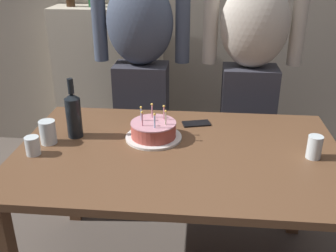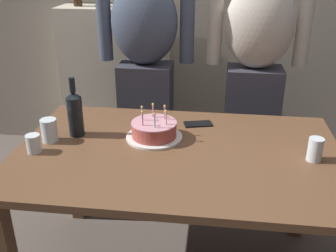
{
  "view_description": "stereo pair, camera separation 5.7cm",
  "coord_description": "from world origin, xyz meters",
  "px_view_note": "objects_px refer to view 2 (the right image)",
  "views": [
    {
      "loc": [
        0.1,
        -1.59,
        1.58
      ],
      "look_at": [
        -0.05,
        0.05,
        0.84
      ],
      "focal_mm": 41.79,
      "sensor_mm": 36.0,
      "label": 1
    },
    {
      "loc": [
        0.16,
        -1.59,
        1.58
      ],
      "look_at": [
        -0.05,
        0.05,
        0.84
      ],
      "focal_mm": 41.79,
      "sensor_mm": 36.0,
      "label": 2
    }
  ],
  "objects_px": {
    "water_glass_near": "(315,149)",
    "person_man_bearded": "(145,71)",
    "person_woman_cardigan": "(255,75)",
    "cell_phone": "(198,124)",
    "wine_bottle": "(75,113)",
    "water_glass_side": "(49,130)",
    "birthday_cake": "(154,131)",
    "water_glass_far": "(33,144)"
  },
  "relations": [
    {
      "from": "birthday_cake",
      "to": "water_glass_far",
      "type": "relative_size",
      "value": 3.22
    },
    {
      "from": "water_glass_side",
      "to": "person_woman_cardigan",
      "type": "relative_size",
      "value": 0.07
    },
    {
      "from": "cell_phone",
      "to": "person_woman_cardigan",
      "type": "bearing_deg",
      "value": 42.27
    },
    {
      "from": "water_glass_far",
      "to": "water_glass_side",
      "type": "height_order",
      "value": "water_glass_side"
    },
    {
      "from": "birthday_cake",
      "to": "water_glass_far",
      "type": "distance_m",
      "value": 0.56
    },
    {
      "from": "person_man_bearded",
      "to": "water_glass_near",
      "type": "bearing_deg",
      "value": 137.67
    },
    {
      "from": "water_glass_near",
      "to": "water_glass_far",
      "type": "relative_size",
      "value": 1.24
    },
    {
      "from": "wine_bottle",
      "to": "water_glass_side",
      "type": "bearing_deg",
      "value": -141.04
    },
    {
      "from": "water_glass_near",
      "to": "cell_phone",
      "type": "distance_m",
      "value": 0.62
    },
    {
      "from": "water_glass_far",
      "to": "wine_bottle",
      "type": "xyz_separation_m",
      "value": [
        0.13,
        0.2,
        0.08
      ]
    },
    {
      "from": "water_glass_side",
      "to": "water_glass_near",
      "type": "bearing_deg",
      "value": -1.52
    },
    {
      "from": "water_glass_far",
      "to": "person_man_bearded",
      "type": "relative_size",
      "value": 0.05
    },
    {
      "from": "birthday_cake",
      "to": "water_glass_far",
      "type": "xyz_separation_m",
      "value": [
        -0.52,
        -0.21,
        0.0
      ]
    },
    {
      "from": "birthday_cake",
      "to": "cell_phone",
      "type": "bearing_deg",
      "value": 43.01
    },
    {
      "from": "water_glass_far",
      "to": "cell_phone",
      "type": "xyz_separation_m",
      "value": [
        0.72,
        0.4,
        -0.04
      ]
    },
    {
      "from": "person_man_bearded",
      "to": "person_woman_cardigan",
      "type": "bearing_deg",
      "value": -180.0
    },
    {
      "from": "water_glass_near",
      "to": "water_glass_far",
      "type": "distance_m",
      "value": 1.25
    },
    {
      "from": "water_glass_near",
      "to": "cell_phone",
      "type": "bearing_deg",
      "value": 148.91
    },
    {
      "from": "wine_bottle",
      "to": "person_woman_cardigan",
      "type": "height_order",
      "value": "person_woman_cardigan"
    },
    {
      "from": "person_woman_cardigan",
      "to": "birthday_cake",
      "type": "bearing_deg",
      "value": 52.72
    },
    {
      "from": "water_glass_side",
      "to": "person_woman_cardigan",
      "type": "xyz_separation_m",
      "value": [
        1.01,
        0.78,
        0.08
      ]
    },
    {
      "from": "birthday_cake",
      "to": "water_glass_side",
      "type": "distance_m",
      "value": 0.5
    },
    {
      "from": "cell_phone",
      "to": "water_glass_near",
      "type": "bearing_deg",
      "value": -46.08
    },
    {
      "from": "water_glass_near",
      "to": "cell_phone",
      "type": "xyz_separation_m",
      "value": [
        -0.53,
        0.32,
        -0.05
      ]
    },
    {
      "from": "water_glass_near",
      "to": "wine_bottle",
      "type": "xyz_separation_m",
      "value": [
        -1.12,
        0.12,
        0.07
      ]
    },
    {
      "from": "birthday_cake",
      "to": "wine_bottle",
      "type": "height_order",
      "value": "wine_bottle"
    },
    {
      "from": "cell_phone",
      "to": "birthday_cake",
      "type": "bearing_deg",
      "value": -151.98
    },
    {
      "from": "birthday_cake",
      "to": "water_glass_far",
      "type": "bearing_deg",
      "value": -157.72
    },
    {
      "from": "water_glass_side",
      "to": "cell_phone",
      "type": "relative_size",
      "value": 0.79
    },
    {
      "from": "birthday_cake",
      "to": "person_woman_cardigan",
      "type": "xyz_separation_m",
      "value": [
        0.52,
        0.69,
        0.09
      ]
    },
    {
      "from": "wine_bottle",
      "to": "person_man_bearded",
      "type": "relative_size",
      "value": 0.18
    },
    {
      "from": "water_glass_far",
      "to": "cell_phone",
      "type": "bearing_deg",
      "value": 29.11
    },
    {
      "from": "water_glass_side",
      "to": "person_woman_cardigan",
      "type": "height_order",
      "value": "person_woman_cardigan"
    },
    {
      "from": "water_glass_near",
      "to": "person_man_bearded",
      "type": "bearing_deg",
      "value": 137.67
    },
    {
      "from": "water_glass_side",
      "to": "wine_bottle",
      "type": "xyz_separation_m",
      "value": [
        0.1,
        0.08,
        0.06
      ]
    },
    {
      "from": "cell_phone",
      "to": "person_woman_cardigan",
      "type": "xyz_separation_m",
      "value": [
        0.32,
        0.5,
        0.13
      ]
    },
    {
      "from": "water_glass_side",
      "to": "person_man_bearded",
      "type": "height_order",
      "value": "person_man_bearded"
    },
    {
      "from": "cell_phone",
      "to": "person_man_bearded",
      "type": "xyz_separation_m",
      "value": [
        -0.37,
        0.5,
        0.13
      ]
    },
    {
      "from": "birthday_cake",
      "to": "water_glass_side",
      "type": "height_order",
      "value": "birthday_cake"
    },
    {
      "from": "water_glass_side",
      "to": "wine_bottle",
      "type": "relative_size",
      "value": 0.38
    },
    {
      "from": "water_glass_side",
      "to": "person_man_bearded",
      "type": "distance_m",
      "value": 0.85
    },
    {
      "from": "birthday_cake",
      "to": "cell_phone",
      "type": "distance_m",
      "value": 0.28
    }
  ]
}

